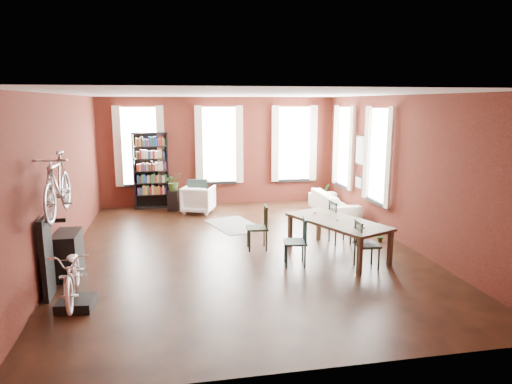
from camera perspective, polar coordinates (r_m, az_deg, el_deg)
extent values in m
plane|color=black|center=(9.68, -1.59, -7.17)|extent=(9.00, 9.00, 0.00)
cube|color=silver|center=(9.19, -1.70, 12.14)|extent=(7.00, 9.00, 0.04)
cube|color=#411510|center=(13.73, -4.64, 5.09)|extent=(7.00, 0.04, 3.20)
cube|color=#411510|center=(5.01, 6.58, -5.67)|extent=(7.00, 0.04, 3.20)
cube|color=#411510|center=(9.41, -23.19, 1.43)|extent=(0.04, 9.00, 3.20)
cube|color=#411510|center=(10.44, 17.71, 2.68)|extent=(0.04, 9.00, 3.20)
cube|color=white|center=(13.63, -14.34, 5.59)|extent=(1.00, 0.04, 2.20)
cube|color=beige|center=(13.56, -14.36, 5.56)|extent=(1.40, 0.06, 2.30)
cube|color=white|center=(13.68, -4.64, 5.91)|extent=(1.00, 0.04, 2.20)
cube|color=beige|center=(13.61, -4.61, 5.89)|extent=(1.40, 0.06, 2.30)
cube|color=white|center=(14.11, 4.74, 6.07)|extent=(1.00, 0.04, 2.20)
cube|color=beige|center=(14.04, 4.82, 6.05)|extent=(1.40, 0.06, 2.30)
cube|color=white|center=(11.28, 15.24, 4.44)|extent=(0.04, 1.00, 2.20)
cube|color=beige|center=(11.25, 14.92, 4.44)|extent=(0.06, 1.40, 2.30)
cube|color=white|center=(13.28, 11.11, 5.59)|extent=(0.04, 1.00, 2.20)
cube|color=beige|center=(13.25, 10.82, 5.59)|extent=(0.06, 1.40, 2.30)
cube|color=black|center=(12.27, 12.96, 5.07)|extent=(0.04, 0.55, 0.75)
cube|color=black|center=(12.38, 12.79, 1.15)|extent=(0.04, 0.45, 0.35)
cube|color=brown|center=(9.35, 10.09, -5.66)|extent=(1.75, 2.35, 0.73)
cube|color=#163031|center=(8.67, 4.90, -6.23)|extent=(0.49, 0.49, 0.92)
cube|color=black|center=(9.56, 0.13, -4.48)|extent=(0.46, 0.46, 0.93)
cube|color=#1F2D1B|center=(8.74, 13.71, -6.41)|extent=(0.44, 0.44, 0.90)
cube|color=#173432|center=(10.15, 10.47, -3.73)|extent=(0.46, 0.46, 0.94)
cube|color=black|center=(13.52, -12.97, 2.62)|extent=(1.00, 0.32, 2.20)
imported|color=white|center=(12.84, -7.22, -0.73)|extent=(1.02, 0.99, 0.83)
imported|color=beige|center=(12.75, 9.69, -0.93)|extent=(0.61, 2.08, 0.81)
cube|color=black|center=(11.51, -2.76, -4.15)|extent=(1.45, 1.85, 0.01)
cube|color=black|center=(7.55, -21.52, -12.82)|extent=(0.56, 0.56, 0.15)
cube|color=black|center=(7.90, -24.69, -7.53)|extent=(0.16, 0.60, 1.30)
cube|color=black|center=(8.78, -22.41, -7.23)|extent=(0.40, 0.80, 0.80)
cube|color=black|center=(13.21, -10.24, -1.05)|extent=(0.37, 0.37, 0.58)
imported|color=#2B6126|center=(14.05, 8.53, -0.90)|extent=(0.48, 0.67, 0.27)
imported|color=#355A24|center=(10.50, 15.21, -5.63)|extent=(0.33, 0.49, 0.16)
imported|color=silver|center=(7.25, -22.12, -6.66)|extent=(0.62, 0.87, 1.56)
imported|color=#A5A8AD|center=(7.52, -23.76, 3.26)|extent=(0.47, 1.00, 1.66)
imported|color=#335421|center=(13.11, -10.25, 1.05)|extent=(0.64, 0.67, 0.41)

